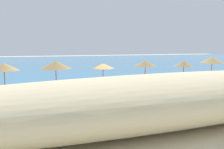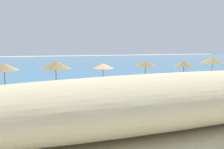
# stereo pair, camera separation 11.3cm
# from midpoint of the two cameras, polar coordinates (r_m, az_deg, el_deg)

# --- Properties ---
(ground_plane) EXTENTS (160.00, 160.00, 0.00)m
(ground_plane) POSITION_cam_midpoint_polar(r_m,az_deg,el_deg) (19.98, -0.90, -4.69)
(ground_plane) COLOR beige
(sea_water) EXTENTS (160.00, 69.19, 0.01)m
(sea_water) POSITION_cam_midpoint_polar(r_m,az_deg,el_deg) (59.25, -12.87, 3.07)
(sea_water) COLOR teal
(sea_water) RESTS_ON ground_plane
(dune_ridge) EXTENTS (37.50, 7.15, 2.67)m
(dune_ridge) POSITION_cam_midpoint_polar(r_m,az_deg,el_deg) (12.94, 17.05, -5.54)
(dune_ridge) COLOR beige
(dune_ridge) RESTS_ON ground_plane
(beach_umbrella_2) EXTENTS (2.33, 2.33, 2.79)m
(beach_umbrella_2) POSITION_cam_midpoint_polar(r_m,az_deg,el_deg) (19.90, -25.82, 1.75)
(beach_umbrella_2) COLOR brown
(beach_umbrella_2) RESTS_ON ground_plane
(beach_umbrella_3) EXTENTS (2.61, 2.61, 2.88)m
(beach_umbrella_3) POSITION_cam_midpoint_polar(r_m,az_deg,el_deg) (19.54, -14.21, 2.38)
(beach_umbrella_3) COLOR brown
(beach_umbrella_3) RESTS_ON ground_plane
(beach_umbrella_4) EXTENTS (2.06, 2.06, 2.55)m
(beach_umbrella_4) POSITION_cam_midpoint_polar(r_m,az_deg,el_deg) (20.78, -2.46, 2.20)
(beach_umbrella_4) COLOR brown
(beach_umbrella_4) RESTS_ON ground_plane
(beach_umbrella_5) EXTENTS (2.15, 2.15, 2.74)m
(beach_umbrella_5) POSITION_cam_midpoint_polar(r_m,az_deg,el_deg) (22.08, 8.28, 2.80)
(beach_umbrella_5) COLOR brown
(beach_umbrella_5) RESTS_ON ground_plane
(beach_umbrella_6) EXTENTS (1.95, 1.95, 2.63)m
(beach_umbrella_6) POSITION_cam_midpoint_polar(r_m,az_deg,el_deg) (24.04, 17.57, 2.64)
(beach_umbrella_6) COLOR brown
(beach_umbrella_6) RESTS_ON ground_plane
(beach_umbrella_7) EXTENTS (2.52, 2.52, 2.96)m
(beach_umbrella_7) POSITION_cam_midpoint_polar(r_m,az_deg,el_deg) (26.91, 23.88, 3.39)
(beach_umbrella_7) COLOR brown
(beach_umbrella_7) RESTS_ON ground_plane
(lounge_chair_0) EXTENTS (1.64, 1.20, 1.16)m
(lounge_chair_0) POSITION_cam_midpoint_polar(r_m,az_deg,el_deg) (19.07, -11.52, -4.08)
(lounge_chair_0) COLOR red
(lounge_chair_0) RESTS_ON ground_plane
(lounge_chair_3) EXTENTS (1.45, 1.15, 1.11)m
(lounge_chair_3) POSITION_cam_midpoint_polar(r_m,az_deg,el_deg) (20.00, -0.28, -3.35)
(lounge_chair_3) COLOR white
(lounge_chair_3) RESTS_ON ground_plane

